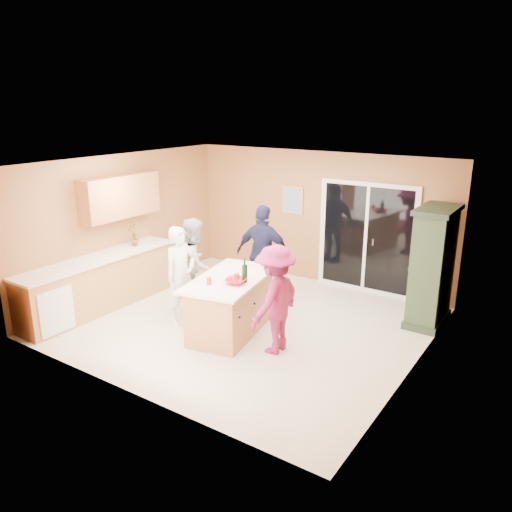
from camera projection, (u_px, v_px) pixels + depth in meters
The scene contains 22 objects.
floor at pixel (245, 322), 8.24m from camera, with size 5.50×5.50×0.00m, color silver.
ceiling at pixel (244, 164), 7.48m from camera, with size 5.50×5.00×0.10m, color white.
wall_back at pixel (317, 218), 9.84m from camera, with size 5.50×0.10×2.60m, color tan.
wall_front at pixel (123, 296), 5.87m from camera, with size 5.50×0.10×2.60m, color tan.
wall_left at pixel (124, 224), 9.32m from camera, with size 0.10×5.00×2.60m, color tan.
wall_right at pixel (420, 280), 6.40m from camera, with size 0.10×5.00×2.60m, color tan.
left_cabinet_run at pixel (94, 286), 8.57m from camera, with size 0.65×3.05×1.24m.
upper_cabinets at pixel (120, 196), 8.90m from camera, with size 0.35×1.60×0.75m, color #AF7D44.
sliding_door at pixel (366, 238), 9.33m from camera, with size 1.90×0.07×2.10m.
framed_picture at pixel (293, 200), 10.03m from camera, with size 0.46×0.04×0.56m.
kitchen_island at pixel (231, 307), 7.78m from camera, with size 1.26×1.89×0.91m.
green_hutch at pixel (432, 268), 7.98m from camera, with size 0.56×1.05×1.94m.
woman_white at pixel (181, 275), 8.05m from camera, with size 0.59×0.39×1.62m, color white.
woman_grey at pixel (195, 264), 8.58m from camera, with size 0.79×0.61×1.62m, color #ADADB0.
woman_navy at pixel (263, 254), 8.90m from camera, with size 1.04×0.43×1.77m, color #1B1D3C.
woman_magenta at pixel (275, 300), 7.09m from camera, with size 1.03×0.59×1.59m, color #861D4B.
serving_bowl at pixel (236, 281), 7.37m from camera, with size 0.31×0.31×0.08m, color red.
tulip_vase at pixel (134, 234), 9.16m from camera, with size 0.23×0.16×0.44m, color #9F2B0F.
tumbler_near at pixel (209, 281), 7.33m from camera, with size 0.07×0.07×0.10m, color red.
tumbler_far at pixel (237, 277), 7.49m from camera, with size 0.08×0.08×0.11m, color red.
wine_bottle at pixel (245, 273), 7.42m from camera, with size 0.08×0.08×0.36m.
white_plate at pixel (199, 287), 7.22m from camera, with size 0.21×0.21×0.01m, color silver.
Camera 1 is at (4.35, -6.18, 3.48)m, focal length 35.00 mm.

